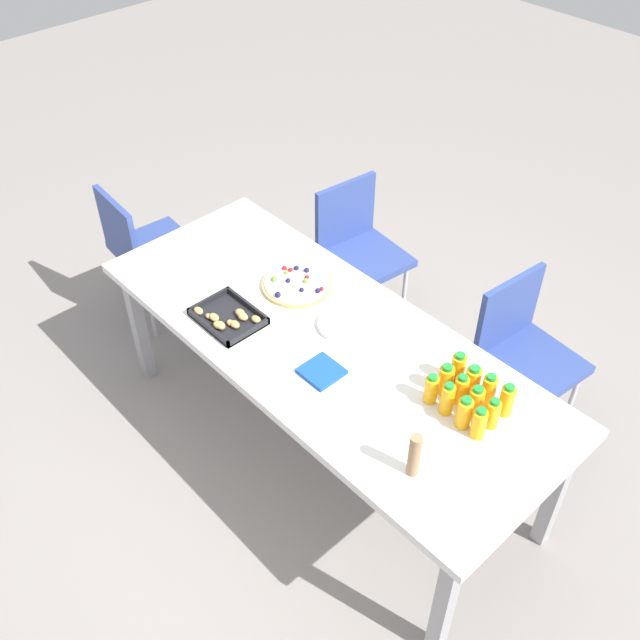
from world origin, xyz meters
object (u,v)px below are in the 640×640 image
object	(u,v)px
juice_bottle_7	(446,379)
juice_bottle_9	(464,413)
juice_bottle_8	(479,423)
juice_bottle_10	(447,399)
juice_bottle_3	(458,369)
cardboard_tube	(414,455)
chair_end	(143,245)
juice_bottle_11	(431,389)
snack_tray	(228,318)
napkin_stack	(322,371)
juice_bottle_6	(461,389)
chair_near_right	(358,245)
juice_bottle_0	(507,400)
chair_near_left	(522,348)
plate_stack	(342,324)
juice_bottle_1	(489,390)
juice_bottle_2	(473,381)
juice_bottle_4	(492,414)
party_table	(324,348)
fruit_pizza	(297,284)
juice_bottle_5	(476,401)

from	to	relation	value
juice_bottle_7	juice_bottle_9	xyz separation A→B (m)	(-0.16, 0.08, 0.00)
juice_bottle_8	juice_bottle_10	size ratio (longest dim) A/B	0.95
juice_bottle_3	cardboard_tube	bearing A→B (deg)	110.96
chair_end	juice_bottle_11	distance (m)	1.93
juice_bottle_8	juice_bottle_9	size ratio (longest dim) A/B	0.99
snack_tray	napkin_stack	distance (m)	0.51
juice_bottle_6	juice_bottle_11	size ratio (longest dim) A/B	1.01
chair_near_right	snack_tray	bearing A→B (deg)	19.18
juice_bottle_3	juice_bottle_8	distance (m)	0.27
juice_bottle_6	cardboard_tube	bearing A→B (deg)	104.67
juice_bottle_9	napkin_stack	distance (m)	0.59
chair_end	juice_bottle_8	distance (m)	2.16
chair_near_right	juice_bottle_0	distance (m)	1.50
juice_bottle_11	juice_bottle_0	bearing A→B (deg)	-145.75
juice_bottle_7	chair_near_left	bearing A→B (deg)	-85.93
juice_bottle_9	plate_stack	size ratio (longest dim) A/B	0.67
juice_bottle_10	cardboard_tube	size ratio (longest dim) A/B	0.78
juice_bottle_0	juice_bottle_8	xyz separation A→B (m)	(0.00, 0.16, -0.00)
juice_bottle_6	juice_bottle_11	bearing A→B (deg)	46.02
juice_bottle_0	plate_stack	distance (m)	0.77
juice_bottle_3	juice_bottle_11	size ratio (longest dim) A/B	1.10
juice_bottle_0	juice_bottle_1	size ratio (longest dim) A/B	1.00
juice_bottle_10	napkin_stack	world-z (taller)	juice_bottle_10
juice_bottle_8	plate_stack	size ratio (longest dim) A/B	0.66
juice_bottle_2	juice_bottle_4	bearing A→B (deg)	153.39
juice_bottle_8	juice_bottle_6	bearing A→B (deg)	-29.55
juice_bottle_2	plate_stack	size ratio (longest dim) A/B	0.65
party_table	juice_bottle_10	distance (m)	0.62
juice_bottle_10	fruit_pizza	size ratio (longest dim) A/B	0.46
juice_bottle_4	fruit_pizza	xyz separation A→B (m)	(1.10, -0.01, -0.05)
chair_end	juice_bottle_7	size ratio (longest dim) A/B	6.08
juice_bottle_11	chair_near_right	bearing A→B (deg)	-33.56
juice_bottle_10	juice_bottle_11	distance (m)	0.08
chair_near_right	juice_bottle_5	xyz separation A→B (m)	(-1.27, 0.67, 0.29)
juice_bottle_9	plate_stack	bearing A→B (deg)	-4.17
juice_bottle_6	fruit_pizza	size ratio (longest dim) A/B	0.42
juice_bottle_3	fruit_pizza	size ratio (longest dim) A/B	0.46
juice_bottle_3	juice_bottle_5	distance (m)	0.17
juice_bottle_3	cardboard_tube	distance (m)	0.49
juice_bottle_7	juice_bottle_5	bearing A→B (deg)	179.37
party_table	juice_bottle_7	world-z (taller)	juice_bottle_7
juice_bottle_3	juice_bottle_4	world-z (taller)	juice_bottle_3
juice_bottle_4	plate_stack	distance (m)	0.77
juice_bottle_10	snack_tray	bearing A→B (deg)	16.58
juice_bottle_5	juice_bottle_6	distance (m)	0.07
juice_bottle_10	fruit_pizza	distance (m)	0.95
juice_bottle_2	juice_bottle_6	xyz separation A→B (m)	(0.00, 0.07, -0.00)
juice_bottle_2	napkin_stack	world-z (taller)	juice_bottle_2
juice_bottle_5	snack_tray	size ratio (longest dim) A/B	0.46
chair_near_right	juice_bottle_5	distance (m)	1.46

